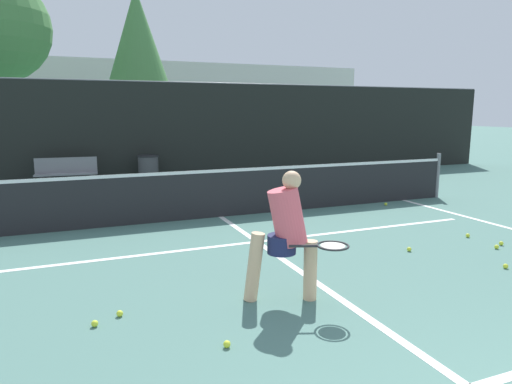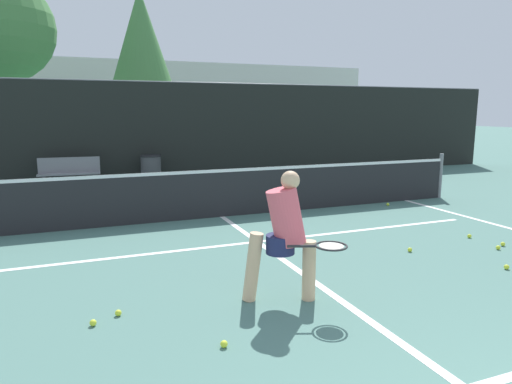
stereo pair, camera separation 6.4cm
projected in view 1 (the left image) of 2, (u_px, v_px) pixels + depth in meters
name	position (u px, v px, depth m)	size (l,w,h in m)	color
court_service_line	(257.00, 242.00, 7.30)	(8.25, 0.10, 0.01)	white
court_center_mark	(290.00, 264.00, 6.24)	(0.10, 6.14, 0.01)	white
net	(220.00, 191.00, 8.95)	(11.09, 0.09, 1.07)	slate
fence_back	(167.00, 132.00, 13.45)	(24.00, 0.06, 2.92)	black
player_practicing	(286.00, 232.00, 4.94)	(1.03, 0.84, 1.45)	#DBAD84
tennis_ball_scattered_0	(506.00, 266.00, 6.07)	(0.07, 0.07, 0.07)	#D1E033
tennis_ball_scattered_2	(501.00, 243.00, 7.11)	(0.07, 0.07, 0.07)	#D1E033
tennis_ball_scattered_3	(120.00, 314.00, 4.65)	(0.07, 0.07, 0.07)	#D1E033
tennis_ball_scattered_4	(386.00, 204.00, 10.11)	(0.07, 0.07, 0.07)	#D1E033
tennis_ball_scattered_6	(409.00, 249.00, 6.81)	(0.07, 0.07, 0.07)	#D1E033
tennis_ball_scattered_7	(468.00, 235.00, 7.56)	(0.07, 0.07, 0.07)	#D1E033
tennis_ball_scattered_8	(95.00, 324.00, 4.43)	(0.07, 0.07, 0.07)	#D1E033
tennis_ball_scattered_9	(227.00, 344.00, 4.04)	(0.07, 0.07, 0.07)	#D1E033
tennis_ball_scattered_10	(497.00, 247.00, 6.93)	(0.07, 0.07, 0.07)	#D1E033
courtside_bench	(67.00, 173.00, 11.99)	(1.56, 0.48, 0.86)	slate
trash_bin	(148.00, 170.00, 12.91)	(0.59, 0.59, 0.84)	#3F3F42
parked_car	(257.00, 150.00, 17.16)	(1.67, 4.03, 1.44)	#B7B7BC
tree_west	(137.00, 39.00, 20.06)	(2.77, 2.77, 7.39)	brown
building_far	(111.00, 102.00, 29.85)	(36.00, 2.40, 5.29)	beige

